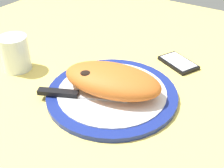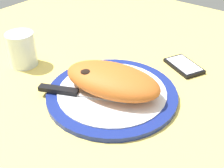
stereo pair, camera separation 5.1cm
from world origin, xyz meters
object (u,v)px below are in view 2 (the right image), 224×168
smartphone (184,66)px  water_glass (22,51)px  calzone (111,80)px  fork (119,70)px  knife (69,92)px  plate (112,93)px

smartphone → water_glass: size_ratio=1.31×
smartphone → water_glass: bearing=36.0°
calzone → fork: 9.99cm
calzone → knife: (7.40, 7.14, -2.65)cm
plate → calzone: size_ratio=1.23×
plate → smartphone: size_ratio=2.53×
calzone → knife: 10.62cm
fork → water_glass: water_glass is taller
calzone → smartphone: bearing=-108.7°
water_glass → smartphone: bearing=-144.0°
calzone → smartphone: calzone is taller
water_glass → knife: bearing=170.7°
plate → calzone: (0.17, 0.20, 3.97)cm
knife → water_glass: size_ratio=2.11×
fork → smartphone: fork is taller
knife → smartphone: knife is taller
smartphone → calzone: bearing=71.3°
plate → calzone: 3.98cm
calzone → plate: bearing=-130.2°
smartphone → plate: bearing=71.5°
knife → smartphone: 34.52cm
plate → fork: (4.14, -8.47, 1.02)cm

